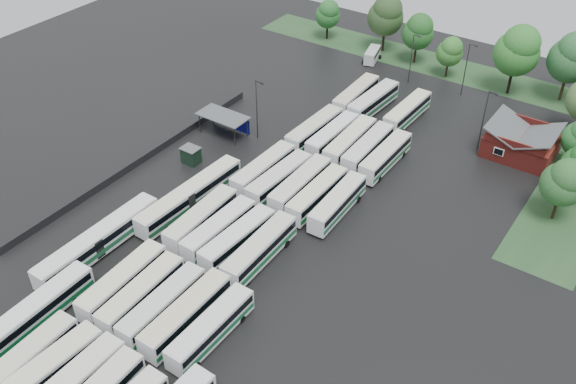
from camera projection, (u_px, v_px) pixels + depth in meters
The scene contains 48 objects.
ground at pixel (222, 249), 81.81m from camera, with size 160.00×160.00×0.00m, color black.
brick_building at pixel (520, 145), 97.94m from camera, with size 10.07×8.60×5.39m.
wash_shed at pixel (225, 117), 102.27m from camera, with size 8.20×4.20×3.58m.
utility_hut at pixel (191, 155), 96.63m from camera, with size 2.70×2.20×2.62m.
grass_strip_north at pixel (443, 67), 123.51m from camera, with size 80.00×10.00×0.01m, color #254723.
west_fence at pixel (141, 160), 96.75m from camera, with size 0.10×50.00×1.20m, color #2D2D30.
bus_r0c0 at pixel (26, 361), 65.40m from camera, with size 3.03×12.26×3.39m.
bus_r0c1 at pixel (47, 372), 64.29m from camera, with size 3.25×12.51×3.45m.
bus_r1c0 at pixel (123, 282), 74.41m from camera, with size 3.25×12.63×3.48m.
bus_r1c1 at pixel (142, 294), 72.95m from camera, with size 3.09×12.27×3.39m.
bus_r1c2 at pixel (163, 305), 71.57m from camera, with size 2.79×12.16×3.37m.
bus_r1c3 at pixel (186, 314), 70.39m from camera, with size 2.78×12.67×3.52m.
bus_r1c4 at pixel (211, 328), 68.91m from camera, with size 2.62×12.04×3.35m.
bus_r2c0 at pixel (201, 219), 83.62m from camera, with size 3.03×12.49×3.46m.
bus_r2c1 at pixel (219, 229), 82.01m from camera, with size 2.88×12.14×3.36m.
bus_r2c2 at pixel (238, 239), 80.53m from camera, with size 3.18×12.21×3.37m.
bus_r2c3 at pixel (260, 250), 78.82m from camera, with size 2.99×12.73×3.53m.
bus_r3c0 at pixel (263, 169), 92.61m from camera, with size 2.85×12.42×3.44m.
bus_r3c1 at pixel (279, 179), 90.76m from camera, with size 3.21×12.44×3.43m.
bus_r3c2 at pixel (300, 185), 89.58m from camera, with size 2.80×12.51×3.47m.
bus_r3c3 at pixel (317, 194), 87.94m from camera, with size 2.61×12.07×3.36m.
bus_r3c4 at pixel (338, 203), 86.41m from camera, with size 3.00×12.12×3.35m.
bus_r4c0 at pixel (314, 130), 101.32m from camera, with size 3.02×12.59×3.48m.
bus_r4c1 at pixel (332, 136), 100.06m from camera, with size 2.69×12.03×3.34m.
bus_r4c2 at pixel (350, 142), 98.44m from camera, with size 3.08×12.67×3.50m.
bus_r4c3 at pixel (368, 148), 97.05m from camera, with size 2.89×12.45×3.45m.
bus_r4c4 at pixel (385, 156), 95.36m from camera, with size 2.61×12.17×3.39m.
bus_r5c0 at pixel (356, 95), 110.43m from camera, with size 2.97×12.40×3.43m.
bus_r5c1 at pixel (373, 101), 108.66m from camera, with size 3.30×12.69×3.50m.
bus_r5c3 at pixel (407, 112), 105.93m from camera, with size 2.94×12.33×3.41m.
artic_bus_west_a at pixel (23, 321), 69.71m from camera, with size 3.00×18.07×3.34m.
artic_bus_west_b at pixel (190, 196), 87.60m from camera, with size 3.29×18.46×3.41m.
artic_bus_west_c at pixel (99, 241), 80.11m from camera, with size 2.74×18.62×3.45m.
minibus at pixel (372, 55), 124.65m from camera, with size 3.32×5.84×2.41m.
tree_north_0 at pixel (328, 14), 130.63m from camera, with size 5.12×5.12×8.47m.
tree_north_1 at pixel (386, 15), 124.63m from camera, with size 7.05×7.05×11.68m.
tree_north_2 at pixel (418, 31), 120.97m from camera, with size 6.07×6.07×10.06m.
tree_north_3 at pixel (450, 51), 116.91m from camera, with size 4.86×4.86×8.06m.
tree_north_4 at pixel (518, 50), 109.75m from camera, with size 7.89×7.89×13.08m.
tree_north_5 at pixel (573, 57), 107.90m from camera, with size 7.75×7.75×12.83m.
tree_east_0 at pixel (565, 182), 82.80m from camera, with size 5.89×5.89×9.76m.
lamp_post_ne at pixel (485, 116), 96.83m from camera, with size 1.56×0.30×10.14m.
lamp_post_nw at pixel (257, 105), 99.40m from camera, with size 1.58×0.31×10.24m.
lamp_post_back_w at pixel (412, 55), 114.88m from camera, with size 1.45×0.28×9.40m.
lamp_post_back_e at pixel (467, 66), 110.94m from camera, with size 1.51×0.29×9.82m.
puddle_0 at pixel (102, 324), 71.80m from camera, with size 5.62×5.62×0.01m, color black.
puddle_2 at pixel (187, 202), 89.50m from camera, with size 6.46×6.46×0.01m, color black.
puddle_3 at pixel (222, 270), 78.73m from camera, with size 4.58×4.58×0.01m, color black.
Camera 1 is at (41.50, -45.39, 55.08)m, focal length 40.00 mm.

